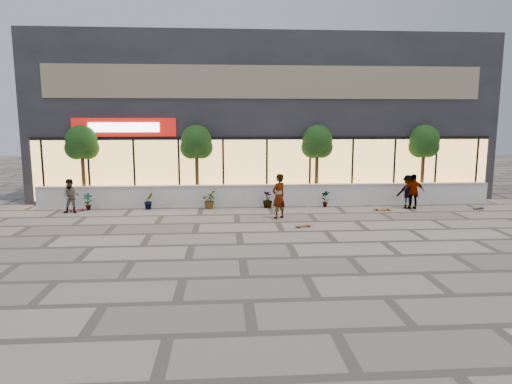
{
  "coord_description": "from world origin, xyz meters",
  "views": [
    {
      "loc": [
        -2.15,
        -14.89,
        4.13
      ],
      "look_at": [
        -0.89,
        3.05,
        1.3
      ],
      "focal_mm": 32.0,
      "sensor_mm": 36.0,
      "label": 1
    }
  ],
  "objects": [
    {
      "name": "shrub_c",
      "position": [
        -2.9,
        6.45,
        0.41
      ],
      "size": [
        0.68,
        0.77,
        0.81
      ],
      "primitive_type": "imported",
      "rotation": [
        0.0,
        0.0,
        1.64
      ],
      "color": "#133811",
      "rests_on": "ground"
    },
    {
      "name": "skater_left",
      "position": [
        -9.02,
        5.75,
        0.78
      ],
      "size": [
        0.8,
        0.64,
        1.55
      ],
      "primitive_type": "imported",
      "rotation": [
        0.0,
        0.0,
        0.08
      ],
      "color": "#91805E",
      "rests_on": "ground"
    },
    {
      "name": "tree_midwest",
      "position": [
        -3.5,
        7.7,
        2.99
      ],
      "size": [
        1.6,
        1.5,
        3.92
      ],
      "color": "#4B351A",
      "rests_on": "ground"
    },
    {
      "name": "skater_right_near",
      "position": [
        6.71,
        5.65,
        0.83
      ],
      "size": [
        1.0,
        0.5,
        1.66
      ],
      "primitive_type": "imported",
      "rotation": [
        0.0,
        0.0,
        3.05
      ],
      "color": "silver",
      "rests_on": "ground"
    },
    {
      "name": "tree_east",
      "position": [
        8.0,
        7.7,
        2.99
      ],
      "size": [
        1.6,
        1.5,
        3.92
      ],
      "color": "#4B351A",
      "rests_on": "ground"
    },
    {
      "name": "shrub_d",
      "position": [
        -0.1,
        6.45,
        0.41
      ],
      "size": [
        0.64,
        0.64,
        0.81
      ],
      "primitive_type": "imported",
      "rotation": [
        0.0,
        0.0,
        2.46
      ],
      "color": "#133811",
      "rests_on": "ground"
    },
    {
      "name": "skateboard_right_near",
      "position": [
        5.16,
        5.39,
        0.09
      ],
      "size": [
        0.88,
        0.32,
        0.1
      ],
      "rotation": [
        0.0,
        0.0,
        -0.12
      ],
      "color": "brown",
      "rests_on": "ground"
    },
    {
      "name": "tree_west",
      "position": [
        -9.0,
        7.7,
        2.99
      ],
      "size": [
        1.6,
        1.5,
        3.92
      ],
      "color": "#4B351A",
      "rests_on": "ground"
    },
    {
      "name": "shrub_e",
      "position": [
        2.7,
        6.45,
        0.41
      ],
      "size": [
        0.46,
        0.35,
        0.81
      ],
      "primitive_type": "imported",
      "rotation": [
        0.0,
        0.0,
        3.28
      ],
      "color": "#133811",
      "rests_on": "ground"
    },
    {
      "name": "skateboard_left",
      "position": [
        -8.95,
        6.2,
        0.08
      ],
      "size": [
        0.83,
        0.51,
        0.1
      ],
      "rotation": [
        0.0,
        0.0,
        0.41
      ],
      "color": "red",
      "rests_on": "ground"
    },
    {
      "name": "tree_mideast",
      "position": [
        2.5,
        7.7,
        2.99
      ],
      "size": [
        1.6,
        1.5,
        3.92
      ],
      "color": "#4B351A",
      "rests_on": "ground"
    },
    {
      "name": "retail_building",
      "position": [
        -0.0,
        12.49,
        4.25
      ],
      "size": [
        24.0,
        9.17,
        8.5
      ],
      "color": "#232227",
      "rests_on": "ground"
    },
    {
      "name": "skater_right_far",
      "position": [
        6.5,
        5.83,
        0.8
      ],
      "size": [
        1.1,
        0.72,
        1.59
      ],
      "primitive_type": "imported",
      "rotation": [
        0.0,
        0.0,
        3.01
      ],
      "color": "maroon",
      "rests_on": "ground"
    },
    {
      "name": "skater_center",
      "position": [
        0.14,
        4.0,
        0.96
      ],
      "size": [
        0.83,
        0.79,
        1.91
      ],
      "primitive_type": "imported",
      "rotation": [
        0.0,
        0.0,
        3.82
      ],
      "color": "silver",
      "rests_on": "ground"
    },
    {
      "name": "skateboard_center",
      "position": [
        0.91,
        2.33,
        0.07
      ],
      "size": [
        0.76,
        0.46,
        0.09
      ],
      "rotation": [
        0.0,
        0.0,
        0.39
      ],
      "color": "brown",
      "rests_on": "ground"
    },
    {
      "name": "ground",
      "position": [
        0.0,
        0.0,
        0.0
      ],
      "size": [
        80.0,
        80.0,
        0.0
      ],
      "primitive_type": "plane",
      "color": "#9F968A",
      "rests_on": "ground"
    },
    {
      "name": "shrub_b",
      "position": [
        -5.7,
        6.45,
        0.41
      ],
      "size": [
        0.57,
        0.57,
        0.81
      ],
      "primitive_type": "imported",
      "rotation": [
        0.0,
        0.0,
        0.82
      ],
      "color": "#133811",
      "rests_on": "ground"
    },
    {
      "name": "skateboard_right_far",
      "position": [
        9.8,
        5.44,
        0.08
      ],
      "size": [
        0.76,
        0.5,
        0.09
      ],
      "rotation": [
        0.0,
        0.0,
        0.44
      ],
      "color": "#554B89",
      "rests_on": "ground"
    },
    {
      "name": "shrub_a",
      "position": [
        -8.5,
        6.45,
        0.41
      ],
      "size": [
        0.43,
        0.29,
        0.81
      ],
      "primitive_type": "imported",
      "color": "#133811",
      "rests_on": "ground"
    },
    {
      "name": "planter_wall",
      "position": [
        0.0,
        7.0,
        0.52
      ],
      "size": [
        22.0,
        0.42,
        1.04
      ],
      "color": "white",
      "rests_on": "ground"
    }
  ]
}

